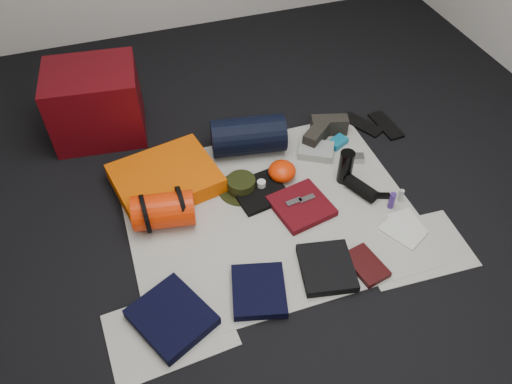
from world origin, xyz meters
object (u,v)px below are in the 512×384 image
object	(u,v)px
sleeping_pad	(166,178)
red_cabinet	(96,103)
navy_duffel	(248,136)
water_bottle	(346,167)
stuff_sack	(164,211)
compact_camera	(355,158)
paperback_book	(366,265)

from	to	relation	value
sleeping_pad	red_cabinet	bearing A→B (deg)	115.06
navy_duffel	water_bottle	distance (m)	0.64
red_cabinet	stuff_sack	bearing A→B (deg)	-69.13
sleeping_pad	compact_camera	world-z (taller)	sleeping_pad
stuff_sack	water_bottle	bearing A→B (deg)	-0.85
sleeping_pad	paperback_book	bearing A→B (deg)	-47.03
sleeping_pad	stuff_sack	world-z (taller)	stuff_sack
compact_camera	navy_duffel	bearing A→B (deg)	173.22
compact_camera	stuff_sack	bearing A→B (deg)	-154.22
sleeping_pad	stuff_sack	distance (m)	0.30
paperback_book	red_cabinet	bearing A→B (deg)	114.47
stuff_sack	compact_camera	bearing A→B (deg)	5.38
navy_duffel	paperback_book	size ratio (longest dim) A/B	2.01
sleeping_pad	stuff_sack	size ratio (longest dim) A/B	1.74
stuff_sack	compact_camera	size ratio (longest dim) A/B	3.17
sleeping_pad	water_bottle	distance (m)	1.07
red_cabinet	compact_camera	xyz separation A→B (m)	(1.47, -0.81, -0.21)
compact_camera	red_cabinet	bearing A→B (deg)	171.48
stuff_sack	red_cabinet	bearing A→B (deg)	104.20
sleeping_pad	stuff_sack	xyz separation A→B (m)	(-0.06, -0.29, 0.05)
red_cabinet	navy_duffel	bearing A→B (deg)	-23.43
water_bottle	sleeping_pad	bearing A→B (deg)	163.46
red_cabinet	sleeping_pad	bearing A→B (deg)	-58.26
water_bottle	compact_camera	distance (m)	0.22
red_cabinet	stuff_sack	distance (m)	0.97
red_cabinet	sleeping_pad	distance (m)	0.73
stuff_sack	navy_duffel	world-z (taller)	navy_duffel
paperback_book	water_bottle	bearing A→B (deg)	62.67
water_bottle	compact_camera	xyz separation A→B (m)	(0.14, 0.13, -0.09)
red_cabinet	water_bottle	bearing A→B (deg)	-28.79
red_cabinet	compact_camera	distance (m)	1.69
sleeping_pad	paperback_book	world-z (taller)	sleeping_pad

